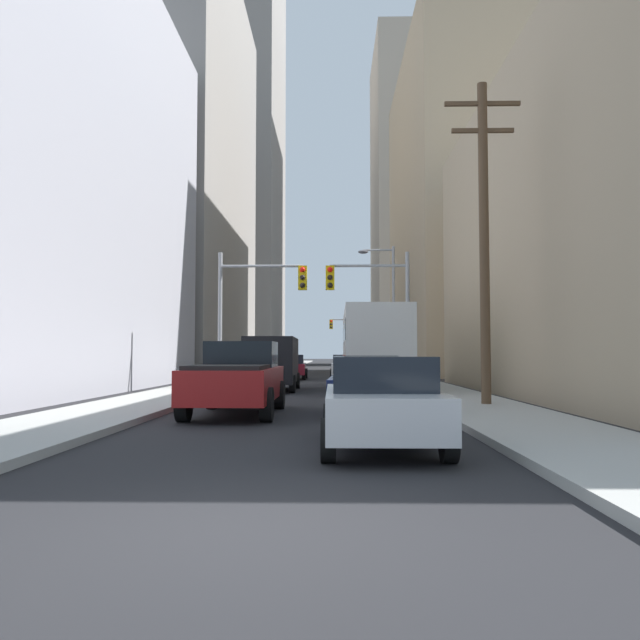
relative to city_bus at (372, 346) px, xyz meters
name	(u,v)px	position (x,y,z in m)	size (l,w,h in m)	color
ground_plane	(238,532)	(-2.58, -22.47, -1.93)	(400.00, 400.00, 0.00)	black
sidewalk_left	(267,371)	(-7.50, 27.53, -1.85)	(2.87, 160.00, 0.15)	#9E9E99
sidewalk_right	(380,371)	(2.33, 27.53, -1.85)	(2.87, 160.00, 0.15)	#9E9E99
city_bus	(372,346)	(0.00, 0.00, 0.00)	(2.67, 11.52, 3.40)	silver
pickup_truck_red	(237,378)	(-4.23, -11.59, -1.00)	(2.20, 5.41, 1.90)	maroon
cargo_van_black	(272,360)	(-4.34, -0.87, -0.64)	(2.16, 5.24, 2.26)	black
sedan_silver	(381,402)	(-0.95, -17.60, -1.16)	(1.95, 4.21, 1.52)	#B7BABF
sedan_navy	(365,385)	(-0.92, -11.63, -1.16)	(1.96, 4.26, 1.52)	#141E4C
sedan_maroon	(291,367)	(-4.36, 11.33, -1.16)	(1.95, 4.25, 1.52)	maroon
sedan_white	(346,367)	(-0.94, 11.10, -1.16)	(1.95, 4.20, 1.52)	white
traffic_signal_near_left	(258,297)	(-5.01, -0.58, 2.12)	(3.88, 0.44, 6.00)	gray
traffic_signal_near_right	(372,297)	(-0.05, -0.58, 2.11)	(3.65, 0.44, 6.00)	gray
traffic_signal_far_right	(348,332)	(-0.08, 42.87, 2.11)	(3.72, 0.44, 6.00)	gray
utility_pole_right	(484,235)	(2.62, -9.84, 3.07)	(2.20, 0.28, 9.46)	brown
street_lamp_right	(388,301)	(1.30, 6.82, 2.57)	(2.03, 0.32, 7.50)	gray
building_left_mid_office	(122,172)	(-19.97, 25.81, 15.34)	(19.87, 27.06, 34.54)	gray
building_left_far_tower	(205,128)	(-21.44, 67.98, 34.51)	(23.00, 25.20, 72.88)	gray
building_right_mid_block	(514,214)	(13.24, 24.26, 11.19)	(18.30, 24.95, 26.24)	tan
building_right_far_highrise	(430,205)	(12.99, 67.87, 22.21)	(16.84, 19.98, 48.28)	#B7A893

